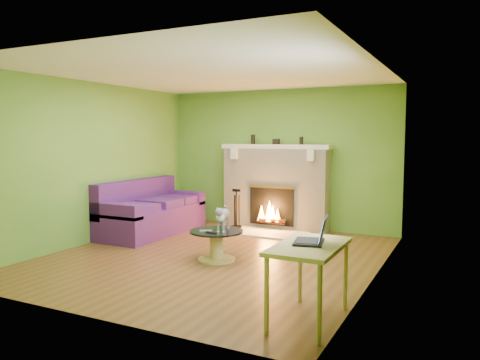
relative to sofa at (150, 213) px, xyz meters
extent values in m
plane|color=#5A3519|center=(1.86, -0.94, -0.37)|extent=(5.00, 5.00, 0.00)
plane|color=white|center=(1.86, -0.94, 2.23)|extent=(5.00, 5.00, 0.00)
plane|color=#4E812A|center=(1.86, 1.56, 0.93)|extent=(5.00, 0.00, 5.00)
plane|color=#4E812A|center=(1.86, -3.44, 0.93)|extent=(5.00, 0.00, 5.00)
plane|color=#4E812A|center=(-0.39, -0.94, 0.93)|extent=(0.00, 5.00, 5.00)
plane|color=#4E812A|center=(4.11, -0.94, 0.93)|extent=(0.00, 5.00, 5.00)
plane|color=silver|center=(4.10, -1.84, 1.18)|extent=(0.00, 1.20, 1.20)
plane|color=white|center=(4.09, -1.84, 1.18)|extent=(0.00, 1.06, 1.06)
cube|color=beige|center=(1.86, 1.39, 0.38)|extent=(2.00, 0.35, 1.50)
cube|color=black|center=(1.86, 1.20, 0.07)|extent=(0.85, 0.03, 0.68)
cube|color=gold|center=(1.86, 1.19, 0.43)|extent=(0.91, 0.02, 0.04)
cylinder|color=black|center=(1.86, 1.16, -0.21)|extent=(0.55, 0.07, 0.07)
cube|color=beige|center=(1.86, 1.36, 1.17)|extent=(2.10, 0.28, 0.08)
cube|color=beige|center=(1.11, 1.17, 1.03)|extent=(0.12, 0.10, 0.20)
cube|color=beige|center=(2.61, 1.17, 1.03)|extent=(0.12, 0.10, 0.20)
cube|color=beige|center=(1.86, 0.86, -0.35)|extent=(1.50, 0.75, 0.03)
cube|color=beige|center=(1.86, 1.36, 1.17)|extent=(2.10, 0.28, 0.08)
cube|color=#40185E|center=(0.06, -0.01, -0.13)|extent=(0.96, 2.12, 0.48)
cube|color=#40185E|center=(-0.29, -0.01, 0.28)|extent=(0.22, 2.12, 0.60)
cube|color=#40185E|center=(0.06, -0.96, 0.18)|extent=(0.96, 0.22, 0.24)
cube|color=#40185E|center=(0.06, 0.94, 0.18)|extent=(0.96, 0.22, 0.24)
cube|color=#40185E|center=(0.11, -0.61, 0.18)|extent=(0.76, 0.56, 0.13)
cube|color=#40185E|center=(0.11, 0.10, 0.18)|extent=(0.76, 0.56, 0.13)
cube|color=#40185E|center=(0.11, 0.70, 0.18)|extent=(0.76, 0.56, 0.13)
cylinder|color=tan|center=(1.98, -1.09, -0.35)|extent=(0.52, 0.52, 0.03)
cylinder|color=tan|center=(1.98, -1.09, -0.16)|extent=(0.19, 0.19, 0.36)
cylinder|color=black|center=(1.98, -1.09, 0.04)|extent=(0.75, 0.75, 0.02)
cube|color=tan|center=(3.81, -2.59, 0.34)|extent=(0.57, 0.99, 0.04)
cylinder|color=tan|center=(3.57, -3.04, -0.02)|extent=(0.04, 0.04, 0.69)
cylinder|color=tan|center=(4.04, -3.04, -0.02)|extent=(0.04, 0.04, 0.69)
cylinder|color=tan|center=(3.57, -2.15, -0.02)|extent=(0.04, 0.04, 0.69)
cylinder|color=tan|center=(4.04, -2.15, -0.02)|extent=(0.04, 0.04, 0.69)
cube|color=gray|center=(1.88, -1.21, 0.06)|extent=(0.17, 0.13, 0.02)
cube|color=black|center=(2.00, -1.27, 0.06)|extent=(0.16, 0.06, 0.02)
cylinder|color=black|center=(1.39, 1.39, 1.30)|extent=(0.08, 0.08, 0.18)
cylinder|color=black|center=(2.35, 1.39, 1.28)|extent=(0.07, 0.07, 0.14)
cube|color=black|center=(1.86, 1.39, 1.26)|extent=(0.12, 0.08, 0.10)
camera|label=1|loc=(5.12, -6.68, 1.36)|focal=35.00mm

